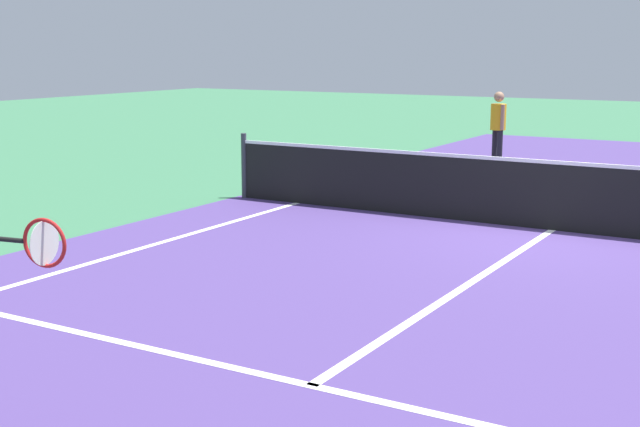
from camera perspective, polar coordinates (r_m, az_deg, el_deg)
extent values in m
plane|color=#38724C|center=(12.22, 15.09, -1.07)|extent=(60.00, 60.00, 0.00)
cube|color=#4C387A|center=(12.22, 15.09, -1.07)|extent=(10.62, 24.40, 0.00)
cube|color=white|center=(6.51, -0.58, -11.30)|extent=(8.22, 0.10, 0.01)
cube|color=white|center=(9.25, 9.73, -4.65)|extent=(0.10, 6.40, 0.01)
cylinder|color=#33383D|center=(14.34, -5.04, 3.17)|extent=(0.09, 0.09, 1.07)
cube|color=black|center=(12.14, 15.19, 1.03)|extent=(10.30, 0.02, 0.91)
cube|color=white|center=(12.07, 15.31, 3.27)|extent=(10.30, 0.03, 0.05)
cylinder|color=black|center=(5.10, -19.89, -1.64)|extent=(0.22, 0.07, 0.03)
torus|color=red|center=(4.96, -17.74, -1.87)|extent=(0.28, 0.07, 0.28)
cylinder|color=silver|center=(4.96, -17.74, -1.87)|extent=(0.05, 0.25, 0.25)
cylinder|color=black|center=(18.54, 11.46, 4.29)|extent=(0.11, 0.11, 0.77)
cylinder|color=black|center=(18.35, 11.79, 4.21)|extent=(0.11, 0.11, 0.77)
cylinder|color=gold|center=(18.38, 11.70, 6.27)|extent=(0.32, 0.32, 0.54)
sphere|color=#A87A5B|center=(18.35, 11.75, 7.56)|extent=(0.21, 0.21, 0.21)
cylinder|color=#A87A5B|center=(18.53, 11.44, 6.34)|extent=(0.08, 0.08, 0.52)
cylinder|color=#A87A5B|center=(18.23, 11.97, 6.25)|extent=(0.08, 0.08, 0.52)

